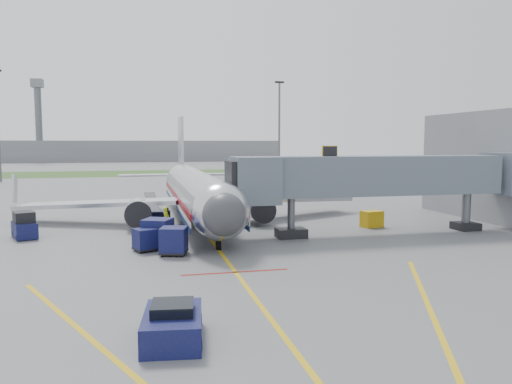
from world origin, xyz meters
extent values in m
plane|color=#565659|center=(0.00, 0.00, 0.00)|extent=(400.00, 400.00, 0.00)
cube|color=#2D4C1E|center=(0.00, 90.00, 0.01)|extent=(300.00, 25.00, 0.01)
cube|color=gold|center=(0.00, -2.00, 0.00)|extent=(0.25, 50.00, 0.01)
cube|color=maroon|center=(0.00, -4.00, 0.00)|extent=(6.00, 0.25, 0.01)
cube|color=gold|center=(-6.00, -14.00, 0.00)|extent=(9.52, 20.04, 0.01)
cube|color=gold|center=(6.00, -14.00, 0.00)|extent=(9.52, 20.04, 0.01)
cylinder|color=silver|center=(0.00, 15.00, 2.70)|extent=(3.80, 28.00, 3.80)
sphere|color=silver|center=(0.00, 1.00, 2.70)|extent=(3.80, 3.80, 3.80)
sphere|color=#38383D|center=(0.00, -0.30, 2.70)|extent=(2.74, 2.74, 2.74)
cube|color=black|center=(0.00, 0.60, 3.25)|extent=(2.20, 1.20, 0.55)
cone|color=silver|center=(0.00, 31.50, 2.70)|extent=(3.80, 5.00, 3.80)
cube|color=#B7BAC1|center=(0.00, 31.00, 6.70)|extent=(0.35, 4.20, 7.00)
cube|color=#B7BAC1|center=(-8.50, 15.00, 1.80)|extent=(15.10, 8.59, 1.13)
cube|color=#B7BAC1|center=(8.50, 15.00, 1.80)|extent=(15.10, 8.59, 1.13)
cylinder|color=silver|center=(-5.20, 12.00, 1.35)|extent=(2.10, 3.60, 2.10)
cylinder|color=silver|center=(5.20, 12.00, 1.35)|extent=(2.10, 3.60, 2.10)
cube|color=maroon|center=(1.92, 15.00, 2.35)|extent=(0.05, 28.00, 0.45)
cube|color=navy|center=(1.92, 15.00, 1.45)|extent=(0.05, 28.00, 0.35)
cylinder|color=black|center=(0.00, 2.00, 0.30)|extent=(0.28, 0.70, 0.70)
cylinder|color=black|center=(-2.60, 15.50, 0.45)|extent=(0.50, 1.00, 1.00)
cylinder|color=black|center=(2.60, 15.50, 0.45)|extent=(0.50, 1.00, 1.00)
cube|color=slate|center=(13.00, 5.00, 4.60)|extent=(20.00, 3.00, 3.00)
cube|color=slate|center=(3.20, 5.00, 4.40)|extent=(3.20, 3.60, 3.40)
cube|color=black|center=(2.00, 5.00, 4.40)|extent=(1.60, 3.00, 2.80)
cube|color=#CD970C|center=(9.00, 5.00, 6.40)|extent=(1.20, 0.15, 1.00)
cylinder|color=#595B60|center=(6.00, 5.00, 1.55)|extent=(0.56, 0.56, 3.10)
cube|color=black|center=(6.00, 5.00, 0.35)|extent=(2.20, 1.60, 0.70)
cylinder|color=#595B60|center=(21.00, 5.00, 1.55)|extent=(0.70, 0.70, 3.10)
cube|color=black|center=(21.00, 5.00, 0.30)|extent=(1.80, 1.80, 0.60)
cube|color=slate|center=(25.00, 5.00, 4.60)|extent=(3.00, 4.00, 3.40)
cylinder|color=#595B60|center=(25.00, 75.00, 10.00)|extent=(0.44, 0.44, 20.00)
cube|color=black|center=(25.00, 75.00, 20.20)|extent=(2.00, 0.40, 0.40)
cube|color=slate|center=(-10.00, 170.00, 4.00)|extent=(120.00, 14.00, 8.00)
cylinder|color=#595B60|center=(-40.00, 165.00, 14.00)|extent=(2.40, 2.40, 28.00)
cube|color=slate|center=(-40.00, 165.00, 28.50)|extent=(4.00, 4.00, 3.00)
cube|color=#0C0F38|center=(-4.00, -12.86, 0.51)|extent=(2.45, 3.59, 1.03)
cube|color=black|center=(-4.00, -12.86, 1.17)|extent=(1.67, 1.67, 0.47)
cylinder|color=black|center=(-4.98, -13.96, 0.37)|extent=(0.29, 0.77, 0.75)
cylinder|color=black|center=(-3.31, -14.16, 0.37)|extent=(0.29, 0.77, 0.75)
cylinder|color=black|center=(-4.69, -11.55, 0.37)|extent=(0.29, 0.77, 0.75)
cylinder|color=black|center=(-3.02, -11.75, 0.37)|extent=(0.29, 0.77, 0.75)
cube|color=#0C0F38|center=(-13.52, 9.49, 0.63)|extent=(2.37, 3.19, 1.14)
cube|color=black|center=(-13.52, 9.49, 1.60)|extent=(1.91, 2.18, 0.80)
cylinder|color=black|center=(-13.70, 8.33, 0.29)|extent=(0.43, 0.62, 0.57)
cylinder|color=black|center=(-12.63, 8.72, 0.29)|extent=(0.43, 0.62, 0.57)
cylinder|color=black|center=(-14.41, 10.26, 0.29)|extent=(0.43, 0.62, 0.57)
cylinder|color=black|center=(-13.34, 10.65, 0.29)|extent=(0.43, 0.62, 0.57)
cube|color=#0C0F38|center=(-3.00, 1.19, 0.97)|extent=(1.95, 1.95, 1.59)
cube|color=black|center=(-3.00, 1.19, 0.18)|extent=(2.02, 2.02, 0.12)
cylinder|color=black|center=(-3.76, 0.77, 0.14)|extent=(0.29, 0.34, 0.29)
cylinder|color=black|center=(-2.57, 0.44, 0.14)|extent=(0.29, 0.34, 0.29)
cylinder|color=black|center=(-3.43, 1.95, 0.14)|extent=(0.29, 0.34, 0.29)
cylinder|color=black|center=(-2.24, 1.62, 0.14)|extent=(0.29, 0.34, 0.29)
cube|color=#0C0F38|center=(-4.75, 2.71, 0.82)|extent=(1.76, 1.76, 1.34)
cube|color=black|center=(-4.75, 2.71, 0.16)|extent=(1.82, 1.82, 0.10)
cylinder|color=black|center=(-5.02, 2.03, 0.12)|extent=(0.27, 0.30, 0.24)
cylinder|color=black|center=(-4.07, 2.44, 0.12)|extent=(0.27, 0.30, 0.24)
cylinder|color=black|center=(-5.43, 2.98, 0.12)|extent=(0.27, 0.30, 0.24)
cylinder|color=black|center=(-4.48, 3.39, 0.12)|extent=(0.27, 0.30, 0.24)
cube|color=#0C0F38|center=(-3.91, 3.69, 1.08)|extent=(2.34, 2.34, 1.77)
cube|color=black|center=(-3.91, 3.69, 0.21)|extent=(2.41, 2.41, 0.14)
cylinder|color=black|center=(-4.81, 3.34, 0.16)|extent=(0.36, 0.39, 0.32)
cylinder|color=black|center=(-3.56, 2.78, 0.16)|extent=(0.36, 0.39, 0.32)
cylinder|color=black|center=(-4.25, 4.59, 0.16)|extent=(0.36, 0.39, 0.32)
cylinder|color=black|center=(-3.00, 4.03, 0.16)|extent=(0.36, 0.39, 0.32)
cube|color=#0C0F38|center=(-3.88, 16.00, 0.50)|extent=(1.89, 4.14, 1.01)
cube|color=black|center=(-3.92, 16.56, 1.56)|extent=(1.38, 4.57, 1.58)
cylinder|color=black|center=(-4.31, 14.51, 0.31)|extent=(0.30, 0.64, 0.63)
cylinder|color=black|center=(-3.20, 14.60, 0.31)|extent=(0.30, 0.64, 0.63)
cylinder|color=black|center=(-4.55, 17.40, 0.31)|extent=(0.30, 0.64, 0.63)
cylinder|color=black|center=(-3.44, 17.49, 0.31)|extent=(0.30, 0.64, 0.63)
cube|color=#CD970C|center=(14.09, 8.00, 0.69)|extent=(1.93, 1.51, 1.37)
cylinder|color=black|center=(13.53, 7.87, 0.17)|extent=(0.30, 0.39, 0.34)
cylinder|color=black|center=(14.65, 8.13, 0.17)|extent=(0.30, 0.39, 0.34)
imported|color=#BCD018|center=(-3.00, 10.31, 0.97)|extent=(0.76, 0.84, 1.93)
camera|label=1|loc=(-5.07, -30.45, 7.10)|focal=35.00mm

